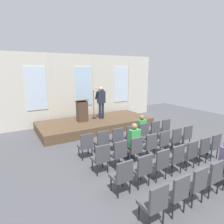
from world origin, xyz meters
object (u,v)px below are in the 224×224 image
chair_r0_c4 (142,132)px  chair_r2_c1 (142,168)px  chair_r3_c1 (176,192)px  chair_r3_c0 (154,202)px  chair_r1_c3 (149,145)px  chair_r0_c2 (116,138)px  chair_r1_c0 (101,157)px  chair_r2_c0 (122,175)px  chair_r1_c5 (174,138)px  chair_r2_c3 (175,157)px  chair_r0_c0 (86,144)px  chair_r1_c1 (119,152)px  speaker (101,100)px  chair_r2_c2 (159,162)px  chair_r0_c6 (164,128)px  mic_stand (94,112)px  chair_r0_c1 (102,141)px  chair_r1_c2 (135,148)px  audience_r1_c2 (133,141)px  audience_r0_c4 (141,128)px  chair_r3_c2 (195,183)px  chair_r2_c4 (189,153)px  lectern (82,111)px  chair_r0_c5 (153,130)px  chair_r3_c3 (211,175)px  chair_r1_c4 (162,141)px  chair_r2_c6 (213,145)px  audience_r3_c4 (224,160)px  chair_r0_c3 (130,135)px  chair_r2_c5 (201,148)px  chair_r1_c6 (185,135)px

chair_r0_c4 → chair_r2_c1: (-1.89, -2.29, 0.00)m
chair_r3_c1 → chair_r3_c0: bearing=180.0°
chair_r1_c3 → chair_r2_c1: (-1.26, -1.14, 0.00)m
chair_r0_c2 → chair_r0_c4: 1.26m
chair_r1_c0 → chair_r2_c0: size_ratio=1.00×
chair_r1_c5 → chair_r2_c3: (-1.26, -1.14, 0.00)m
chair_r0_c0 → chair_r1_c1: size_ratio=1.00×
speaker → chair_r2_c2: size_ratio=1.87×
chair_r0_c6 → mic_stand: bearing=117.3°
speaker → chair_r0_c1: 3.76m
chair_r1_c2 → audience_r1_c2: bearing=90.0°
audience_r0_c4 → chair_r3_c2: audience_r0_c4 is taller
chair_r0_c2 → chair_r2_c1: 2.37m
chair_r2_c2 → chair_r2_c4: size_ratio=1.00×
chair_r2_c2 → chair_r0_c4: bearing=61.1°
lectern → chair_r0_c5: bearing=-58.8°
chair_r2_c2 → chair_r3_c3: bearing=-61.1°
chair_r1_c2 → chair_r1_c4: size_ratio=1.00×
chair_r2_c6 → chair_r3_c1: (-3.15, -1.14, 0.00)m
speaker → chair_r1_c1: bearing=-110.8°
chair_r3_c0 → audience_r3_c4: audience_r3_c4 is taller
chair_r0_c3 → chair_r0_c5: bearing=0.0°
chair_r2_c3 → chair_r2_c6: 1.89m
mic_stand → chair_r0_c6: bearing=-62.7°
chair_r1_c0 → chair_r2_c5: size_ratio=1.00×
chair_r1_c6 → chair_r2_c3: same height
chair_r0_c4 → chair_r1_c3: same height
chair_r0_c5 → audience_r3_c4: (-0.63, -3.35, 0.22)m
chair_r1_c3 → chair_r2_c3: 1.14m
chair_r1_c3 → audience_r1_c2: bearing=173.0°
chair_r1_c1 → chair_r0_c3: bearing=42.2°
chair_r1_c3 → chair_r3_c2: (-0.63, -2.29, 0.00)m
chair_r3_c2 → chair_r2_c6: bearing=24.4°
chair_r1_c0 → chair_r2_c1: 1.31m
chair_r2_c3 → chair_r3_c1: size_ratio=1.00×
lectern → chair_r3_c2: size_ratio=1.23×
chair_r0_c5 → chair_r1_c2: (-1.89, -1.14, 0.00)m
chair_r1_c6 → chair_r2_c5: 1.31m
chair_r1_c5 → chair_r3_c2: 2.97m
mic_stand → chair_r2_c3: 5.80m
chair_r2_c3 → chair_r1_c6: bearing=31.2°
chair_r1_c4 → chair_r1_c5: size_ratio=1.00×
chair_r0_c3 → chair_r2_c2: 2.37m
speaker → chair_r2_c4: bearing=-87.6°
speaker → chair_r2_c3: size_ratio=1.87×
chair_r1_c4 → audience_r0_c4: bearing=90.0°
chair_r2_c3 → chair_r3_c0: 2.21m
audience_r0_c4 → chair_r1_c2: (-1.26, -1.23, -0.18)m
chair_r0_c3 → chair_r0_c1: bearing=180.0°
chair_r2_c3 → chair_r1_c0: bearing=148.8°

